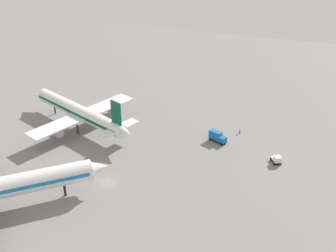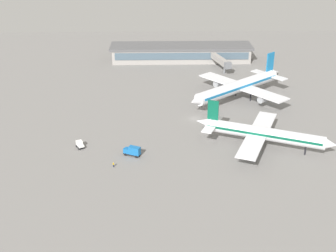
{
  "view_description": "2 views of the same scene",
  "coord_description": "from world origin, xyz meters",
  "px_view_note": "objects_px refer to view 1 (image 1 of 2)",
  "views": [
    {
      "loc": [
        42.68,
        -77.77,
        63.97
      ],
      "look_at": [
        7.87,
        25.4,
        4.84
      ],
      "focal_mm": 44.41,
      "sensor_mm": 36.0,
      "label": 1
    },
    {
      "loc": [
        13.52,
        159.31,
        71.35
      ],
      "look_at": [
        10.37,
        19.08,
        5.8
      ],
      "focal_mm": 48.29,
      "sensor_mm": 36.0,
      "label": 2
    }
  ],
  "objects_px": {
    "baggage_tug": "(277,159)",
    "catering_truck": "(217,137)",
    "airplane_taxiing": "(80,112)",
    "ground_crew_worker": "(240,131)"
  },
  "relations": [
    {
      "from": "baggage_tug",
      "to": "catering_truck",
      "type": "height_order",
      "value": "catering_truck"
    },
    {
      "from": "airplane_taxiing",
      "to": "ground_crew_worker",
      "type": "height_order",
      "value": "airplane_taxiing"
    },
    {
      "from": "ground_crew_worker",
      "to": "baggage_tug",
      "type": "bearing_deg",
      "value": -55.18
    },
    {
      "from": "catering_truck",
      "to": "ground_crew_worker",
      "type": "xyz_separation_m",
      "value": [
        5.63,
        7.26,
        -0.85
      ]
    },
    {
      "from": "airplane_taxiing",
      "to": "catering_truck",
      "type": "bearing_deg",
      "value": -150.32
    },
    {
      "from": "catering_truck",
      "to": "ground_crew_worker",
      "type": "bearing_deg",
      "value": 76.58
    },
    {
      "from": "airplane_taxiing",
      "to": "baggage_tug",
      "type": "relative_size",
      "value": 12.07
    },
    {
      "from": "ground_crew_worker",
      "to": "airplane_taxiing",
      "type": "bearing_deg",
      "value": -174.08
    },
    {
      "from": "airplane_taxiing",
      "to": "catering_truck",
      "type": "distance_m",
      "value": 43.67
    },
    {
      "from": "baggage_tug",
      "to": "ground_crew_worker",
      "type": "relative_size",
      "value": 2.23
    }
  ]
}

